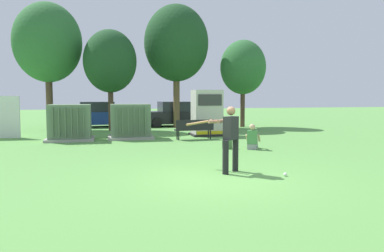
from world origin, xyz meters
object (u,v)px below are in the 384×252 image
Objects in this scene: transformer_mid_west at (130,122)px; generator_enclosure at (207,113)px; parked_car_left_of_center at (174,115)px; batter at (229,136)px; park_bench at (194,128)px; backpack at (227,143)px; sports_ball at (285,174)px; transformer_west at (70,123)px; seated_spectator at (253,139)px; parked_car_leftmost at (95,115)px.

generator_enclosure is (3.86, 0.43, 0.35)m from transformer_mid_west.
transformer_mid_west is 0.48× the size of parked_car_left_of_center.
parked_car_left_of_center is (1.22, 15.11, -0.22)m from batter.
park_bench is at bearing -93.11° from parked_car_left_of_center.
park_bench is (2.84, -1.14, -0.25)m from transformer_mid_west.
sports_ball is at bearing -91.08° from backpack.
sports_ball is at bearing -93.41° from generator_enclosure.
transformer_west is 10.86m from sports_ball.
generator_enclosure is at bearing 5.54° from transformer_west.
backpack is (0.09, 4.93, 0.17)m from sports_ball.
parked_car_left_of_center is (-0.02, 15.87, 0.71)m from sports_ball.
park_bench is at bearing -21.87° from transformer_mid_west.
backpack is (-0.48, -4.74, -0.92)m from generator_enclosure.
seated_spectator is at bearing -18.00° from backpack.
batter is at bearing -101.52° from generator_enclosure.
batter is at bearing -96.24° from park_bench.
generator_enclosure is 0.53× the size of parked_car_leftmost.
batter is (-1.82, -8.92, -0.16)m from generator_enclosure.
transformer_mid_west is 8.73m from batter.
generator_enclosure is at bearing -84.53° from parked_car_left_of_center.
backpack is at bearing -65.55° from parked_car_leftmost.
batter is (4.73, -8.28, 0.19)m from transformer_west.
generator_enclosure is 1.96m from park_bench.
backpack is at bearing 72.28° from batter.
sports_ball is 0.02× the size of parked_car_leftmost.
transformer_west is at bearing 145.93° from backpack.
transformer_west is at bearing 170.40° from park_bench.
park_bench is 8.13m from sports_ball.
parked_car_leftmost is 1.00× the size of parked_car_left_of_center.
transformer_west reaches higher than park_bench.
parked_car_leftmost is at bearing 107.31° from sports_ball.
generator_enclosure reaches higher than sports_ball.
transformer_mid_west is 1.15× the size of park_bench.
generator_enclosure reaches higher than batter.
batter is at bearing -76.48° from transformer_mid_west.
generator_enclosure is at bearing 84.18° from backpack.
transformer_west is 8.26m from seated_spectator.
parked_car_left_of_center reaches higher than seated_spectator.
batter reaches higher than transformer_west.
park_bench is 0.42× the size of parked_car_left_of_center.
transformer_west and transformer_mid_west have the same top height.
seated_spectator is (4.29, -4.61, -0.41)m from transformer_mid_west.
generator_enclosure is 6.23m from parked_car_left_of_center.
batter is (-0.80, -7.34, 0.44)m from park_bench.
batter reaches higher than transformer_mid_west.
parked_car_left_of_center is (-0.59, 6.19, -0.38)m from generator_enclosure.
transformer_mid_west is (2.69, 0.20, 0.00)m from transformer_west.
backpack is at bearing -51.93° from transformer_mid_west.
parked_car_leftmost reaches higher than park_bench.
transformer_west is 23.33× the size of sports_ball.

